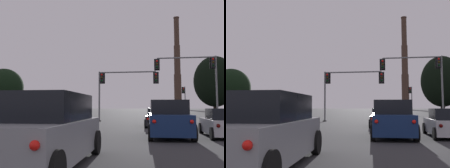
# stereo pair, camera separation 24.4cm
# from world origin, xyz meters

# --- Properties ---
(hatchback_right_lane_second) EXTENTS (1.99, 4.14, 1.44)m
(hatchback_right_lane_second) POSITION_xyz_m (3.12, 13.87, 0.66)
(hatchback_right_lane_second) COLOR silver
(hatchback_right_lane_second) RESTS_ON ground_plane
(suv_center_lane_second) EXTENTS (2.16, 4.93, 1.86)m
(suv_center_lane_second) POSITION_xyz_m (0.34, 13.62, 0.90)
(suv_center_lane_second) COLOR navy
(suv_center_lane_second) RESTS_ON ground_plane
(sedan_center_lane_front) EXTENTS (2.16, 4.77, 1.43)m
(sedan_center_lane_front) POSITION_xyz_m (0.07, 20.73, 0.67)
(sedan_center_lane_front) COLOR black
(sedan_center_lane_front) RESTS_ON ground_plane
(suv_left_lane_third) EXTENTS (2.17, 4.93, 1.86)m
(suv_left_lane_third) POSITION_xyz_m (-3.23, 6.21, 0.90)
(suv_left_lane_third) COLOR gray
(suv_left_lane_third) RESTS_ON ground_plane
(traffic_light_far_right) EXTENTS (0.78, 0.50, 5.49)m
(traffic_light_far_right) POSITION_xyz_m (6.02, 51.97, 3.61)
(traffic_light_far_right) COLOR slate
(traffic_light_far_right) RESTS_ON ground_plane
(traffic_light_overhead_right) EXTENTS (6.40, 0.50, 6.73)m
(traffic_light_overhead_right) POSITION_xyz_m (4.08, 27.34, 5.17)
(traffic_light_overhead_right) COLOR slate
(traffic_light_overhead_right) RESTS_ON ground_plane
(traffic_light_overhead_left) EXTENTS (6.55, 0.50, 5.35)m
(traffic_light_overhead_left) POSITION_xyz_m (-3.78, 27.46, 4.13)
(traffic_light_overhead_left) COLOR slate
(traffic_light_overhead_left) RESTS_ON ground_plane
(smokestack) EXTENTS (7.06, 7.06, 58.34)m
(smokestack) POSITION_xyz_m (16.51, 165.22, 22.83)
(smokestack) COLOR #3C2B22
(smokestack) RESTS_ON ground_plane
(treeline_center_left) EXTENTS (10.66, 9.59, 12.11)m
(treeline_center_left) POSITION_xyz_m (-40.30, 66.35, 6.94)
(treeline_center_left) COLOR black
(treeline_center_left) RESTS_ON ground_plane
(treeline_left_mid) EXTENTS (11.76, 10.59, 16.20)m
(treeline_left_mid) POSITION_xyz_m (17.85, 77.82, 8.88)
(treeline_left_mid) COLOR black
(treeline_left_mid) RESTS_ON ground_plane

